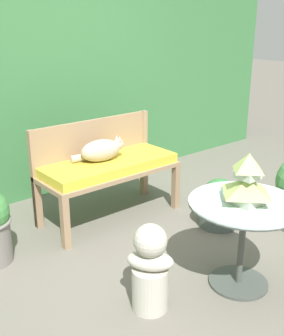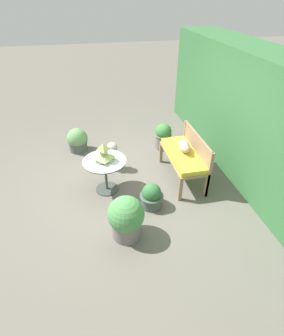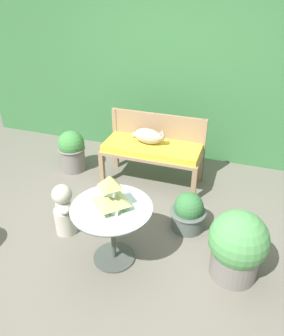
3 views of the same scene
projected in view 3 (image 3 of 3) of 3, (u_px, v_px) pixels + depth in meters
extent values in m
plane|color=#666056|center=(124.00, 236.00, 3.54)|extent=(30.00, 30.00, 0.00)
cube|color=#38703D|center=(182.00, 75.00, 5.00)|extent=(6.40, 0.94, 2.24)
cube|color=#937556|center=(102.00, 169.00, 4.33)|extent=(0.06, 0.06, 0.44)
cube|color=#937556|center=(194.00, 186.00, 3.99)|extent=(0.06, 0.06, 0.44)
cube|color=#937556|center=(116.00, 153.00, 4.73)|extent=(0.06, 0.06, 0.44)
cube|color=#937556|center=(201.00, 167.00, 4.38)|extent=(0.06, 0.06, 0.44)
cube|color=#937556|center=(152.00, 152.00, 4.24)|extent=(1.29, 0.54, 0.04)
cube|color=gold|center=(152.00, 148.00, 4.21)|extent=(1.24, 0.50, 0.08)
cube|color=#937556|center=(116.00, 138.00, 4.62)|extent=(0.06, 0.06, 0.89)
cube|color=#937556|center=(203.00, 152.00, 4.28)|extent=(0.06, 0.06, 0.89)
cube|color=#937556|center=(158.00, 126.00, 4.31)|extent=(1.24, 0.04, 0.35)
ellipsoid|color=#A89989|center=(148.00, 136.00, 4.18)|extent=(0.40, 0.24, 0.20)
sphere|color=#A89989|center=(161.00, 137.00, 4.10)|extent=(0.10, 0.10, 0.10)
cone|color=#A89989|center=(162.00, 131.00, 4.09)|extent=(0.04, 0.04, 0.05)
cone|color=#A89989|center=(160.00, 133.00, 4.04)|extent=(0.04, 0.04, 0.05)
cylinder|color=#A89989|center=(140.00, 136.00, 4.33)|extent=(0.21, 0.09, 0.07)
cylinder|color=#424742|center=(114.00, 257.00, 3.27)|extent=(0.41, 0.41, 0.02)
cylinder|color=#424742|center=(113.00, 234.00, 3.12)|extent=(0.04, 0.04, 0.62)
cylinder|color=silver|center=(111.00, 208.00, 2.95)|extent=(0.75, 0.75, 0.01)
torus|color=#424742|center=(112.00, 209.00, 2.96)|extent=(0.75, 0.75, 0.02)
cube|color=#B2BCA8|center=(111.00, 205.00, 2.94)|extent=(0.21, 0.21, 0.06)
pyramid|color=#A8BC66|center=(111.00, 197.00, 2.90)|extent=(0.29, 0.29, 0.11)
cube|color=#B2BCA8|center=(110.00, 190.00, 2.85)|extent=(0.13, 0.13, 0.05)
pyramid|color=#A8BC66|center=(110.00, 182.00, 2.81)|extent=(0.18, 0.18, 0.12)
cylinder|color=#B7B2A3|center=(66.00, 220.00, 3.54)|extent=(0.23, 0.23, 0.29)
ellipsoid|color=#B7B2A3|center=(64.00, 205.00, 3.44)|extent=(0.32, 0.34, 0.12)
sphere|color=#B7B2A3|center=(62.00, 194.00, 3.37)|extent=(0.21, 0.21, 0.21)
cylinder|color=#4C5651|center=(188.00, 219.00, 3.62)|extent=(0.37, 0.37, 0.22)
torus|color=#4C5651|center=(188.00, 212.00, 3.57)|extent=(0.40, 0.40, 0.03)
sphere|color=#336B38|center=(189.00, 207.00, 3.53)|extent=(0.32, 0.32, 0.32)
cylinder|color=slate|center=(234.00, 260.00, 3.02)|extent=(0.43, 0.43, 0.33)
torus|color=slate|center=(237.00, 248.00, 2.94)|extent=(0.47, 0.47, 0.03)
sphere|color=#4C8E4C|center=(238.00, 239.00, 2.89)|extent=(0.54, 0.54, 0.54)
cylinder|color=slate|center=(73.00, 159.00, 4.68)|extent=(0.35, 0.35, 0.35)
torus|color=slate|center=(72.00, 149.00, 4.60)|extent=(0.38, 0.38, 0.03)
sphere|color=#3D7F3D|center=(71.00, 144.00, 4.56)|extent=(0.37, 0.37, 0.37)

